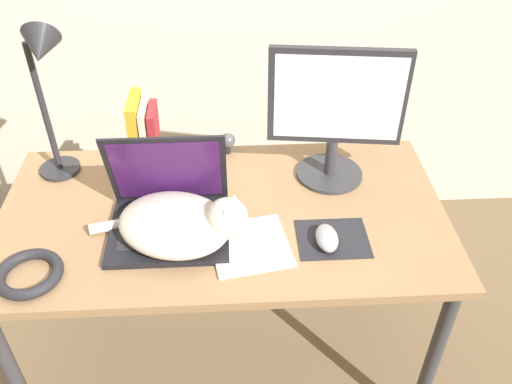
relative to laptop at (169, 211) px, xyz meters
The scene contains 11 objects.
desk 0.20m from the laptop, 19.22° to the left, with size 1.34×0.71×0.71m.
laptop is the anchor object (origin of this frame).
cat 0.07m from the laptop, 53.77° to the right, with size 0.45×0.36×0.14m.
external_monitor 0.58m from the laptop, 23.55° to the left, with size 0.41×0.21×0.44m.
mousepad 0.47m from the laptop, 10.13° to the right, with size 0.20×0.17×0.00m.
computer_mouse 0.45m from the laptop, 12.80° to the right, with size 0.06×0.11×0.04m.
book_row 0.34m from the laptop, 106.96° to the left, with size 0.09×0.16×0.24m.
desk_lamp 0.53m from the laptop, 142.65° to the left, with size 0.17×0.17×0.52m.
cable_coil 0.40m from the laptop, 152.38° to the right, with size 0.18×0.18×0.03m.
notepad 0.25m from the laptop, 23.61° to the right, with size 0.25×0.25×0.01m.
webcam 0.40m from the laptop, 64.65° to the left, with size 0.05×0.05×0.08m.
Camera 1 is at (0.03, -0.88, 1.77)m, focal length 38.00 mm.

